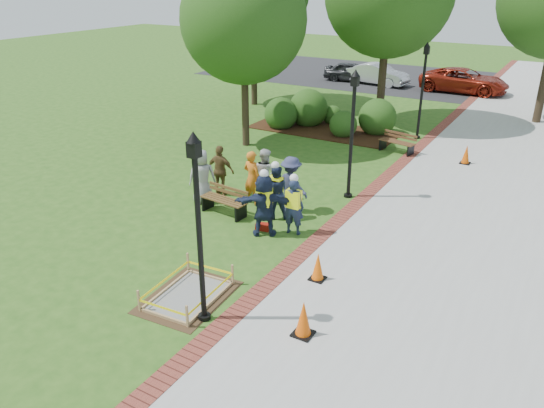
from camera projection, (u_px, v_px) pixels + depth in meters
The scene contains 32 objects.
ground at pixel (234, 248), 14.62m from camera, with size 100.00×100.00×0.00m, color #285116.
sidewalk at pixel (491, 172), 20.17m from camera, with size 6.00×60.00×0.02m, color #9E9E99.
brick_edging at pixel (407, 158), 21.68m from camera, with size 0.50×60.00×0.03m, color maroon.
mulch_bed at pixel (323, 130), 25.46m from camera, with size 7.00×3.00×0.05m, color #381E0F.
parking_lot at pixel (459, 84), 35.90m from camera, with size 36.00×12.00×0.01m, color black.
wet_concrete_pad at pixel (188, 289), 12.34m from camera, with size 1.86×2.41×0.55m.
bench_near at pixel (224, 206), 16.60m from camera, with size 1.62×0.68×0.85m.
bench_far at pixel (397, 147), 22.25m from camera, with size 1.60×0.82×0.83m.
cone_front at pixel (303, 319), 10.97m from camera, with size 0.42×0.42×0.84m.
cone_back at pixel (318, 267), 13.00m from camera, with size 0.38×0.38×0.74m.
cone_far at pixel (466, 155), 20.89m from camera, with size 0.39×0.39×0.77m.
toolbox at pixel (263, 227), 15.63m from camera, with size 0.41×0.23×0.21m, color maroon.
lamp_near at pixel (198, 217), 10.67m from camera, with size 0.28×0.28×4.26m.
lamp_mid at pixel (352, 126), 16.98m from camera, with size 0.28×0.28×4.26m.
lamp_far at pixel (423, 84), 23.28m from camera, with size 0.28×0.28×4.26m.
tree_left at pixel (244, 20), 21.24m from camera, with size 5.13×5.13×7.80m.
shrub_a at pixel (281, 128), 25.90m from camera, with size 1.60×1.60×1.60m, color #204814.
shrub_b at pixel (308, 124), 26.45m from camera, with size 1.91×1.91×1.91m, color #204814.
shrub_c at pixel (343, 136), 24.60m from camera, with size 1.28×1.28×1.28m, color #204814.
shrub_d at pixel (376, 133), 25.01m from camera, with size 1.77×1.77×1.77m, color #204814.
shrub_e at pixel (332, 123), 26.64m from camera, with size 0.98×0.98×0.98m, color #204814.
casual_person_a at pixel (202, 177), 17.19m from camera, with size 0.68×0.65×1.80m.
casual_person_b at pixel (252, 178), 17.11m from camera, with size 0.62×0.45×1.80m.
casual_person_c at pixel (265, 174), 17.49m from camera, with size 0.62×0.47×1.74m.
casual_person_d at pixel (221, 171), 17.82m from camera, with size 0.58×0.40×1.73m.
casual_person_e at pixel (291, 185), 16.54m from camera, with size 0.63×0.45×1.81m.
hivis_worker_a at pixel (264, 203), 15.01m from camera, with size 0.71×0.63×2.01m.
hivis_worker_b at pixel (294, 204), 15.11m from camera, with size 0.59×0.43×1.84m.
hivis_worker_c at pixel (275, 190), 16.09m from camera, with size 0.64×0.59×1.84m.
parked_car_a at pixel (351, 81), 36.82m from camera, with size 4.34×1.89×1.42m, color #29292C.
parked_car_b at pixel (377, 85), 35.77m from camera, with size 4.58×1.99×1.49m, color #B4B5B9.
parked_car_c at pixel (462, 92), 33.45m from camera, with size 4.95×2.15×1.61m, color maroon.
Camera 1 is at (7.45, -10.56, 7.01)m, focal length 35.00 mm.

